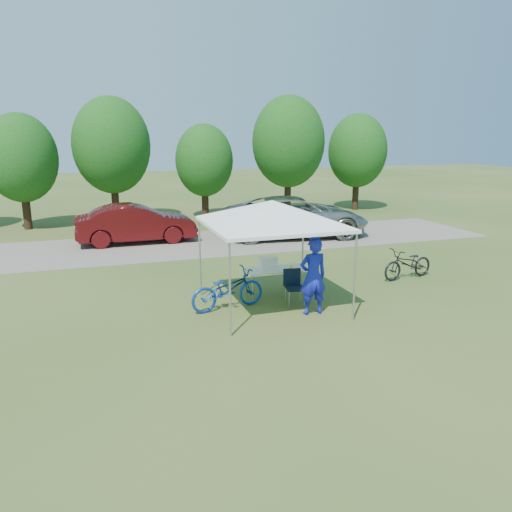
{
  "coord_description": "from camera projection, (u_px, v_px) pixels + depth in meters",
  "views": [
    {
      "loc": [
        -4.19,
        -11.3,
        4.28
      ],
      "look_at": [
        0.25,
        2.0,
        0.85
      ],
      "focal_mm": 35.0,
      "sensor_mm": 36.0,
      "label": 1
    }
  ],
  "objects": [
    {
      "name": "treeline",
      "position": [
        169.0,
        150.0,
        24.73
      ],
      "size": [
        24.89,
        4.28,
        6.3
      ],
      "color": "#382314",
      "rests_on": "ground"
    },
    {
      "name": "minivan",
      "position": [
        295.0,
        216.0,
        21.27
      ],
      "size": [
        6.51,
        3.69,
        1.72
      ],
      "primitive_type": "imported",
      "rotation": [
        0.0,
        0.0,
        1.43
      ],
      "color": "#AAABA7",
      "rests_on": "gravel_strip"
    },
    {
      "name": "ice_cream_cup",
      "position": [
        291.0,
        267.0,
        13.61
      ],
      "size": [
        0.08,
        0.08,
        0.06
      ],
      "primitive_type": "cylinder",
      "color": "gold",
      "rests_on": "folding_table"
    },
    {
      "name": "sedan",
      "position": [
        136.0,
        224.0,
        20.04
      ],
      "size": [
        4.72,
        1.69,
        1.55
      ],
      "primitive_type": "imported",
      "rotation": [
        0.0,
        0.0,
        1.58
      ],
      "color": "#570E11",
      "rests_on": "gravel_strip"
    },
    {
      "name": "gravel_strip",
      "position": [
        203.0,
        243.0,
        20.08
      ],
      "size": [
        24.0,
        5.0,
        0.02
      ],
      "primitive_type": "cube",
      "color": "gray",
      "rests_on": "ground"
    },
    {
      "name": "bike_blue",
      "position": [
        228.0,
        289.0,
        12.46
      ],
      "size": [
        2.05,
        1.04,
        1.03
      ],
      "primitive_type": "imported",
      "rotation": [
        0.0,
        0.0,
        1.76
      ],
      "color": "#113A9C",
      "rests_on": "ground"
    },
    {
      "name": "ground",
      "position": [
        271.0,
        307.0,
        12.71
      ],
      "size": [
        100.0,
        100.0,
        0.0
      ],
      "primitive_type": "plane",
      "color": "#2D5119",
      "rests_on": "ground"
    },
    {
      "name": "folding_chair",
      "position": [
        294.0,
        283.0,
        12.89
      ],
      "size": [
        0.52,
        0.54,
        0.9
      ],
      "rotation": [
        0.0,
        0.0,
        -0.15
      ],
      "color": "black",
      "rests_on": "ground"
    },
    {
      "name": "canopy",
      "position": [
        272.0,
        203.0,
        12.08
      ],
      "size": [
        4.53,
        4.53,
        3.0
      ],
      "color": "#A5A5AA",
      "rests_on": "ground"
    },
    {
      "name": "bike_dark",
      "position": [
        408.0,
        264.0,
        15.09
      ],
      "size": [
        1.89,
        0.92,
        0.95
      ],
      "primitive_type": "imported",
      "rotation": [
        0.0,
        0.0,
        -1.41
      ],
      "color": "black",
      "rests_on": "ground"
    },
    {
      "name": "cooler",
      "position": [
        268.0,
        263.0,
        13.42
      ],
      "size": [
        0.47,
        0.32,
        0.34
      ],
      "color": "white",
      "rests_on": "folding_table"
    },
    {
      "name": "folding_table",
      "position": [
        278.0,
        270.0,
        13.57
      ],
      "size": [
        1.78,
        0.74,
        0.73
      ],
      "color": "white",
      "rests_on": "ground"
    },
    {
      "name": "cyclist",
      "position": [
        313.0,
        276.0,
        12.03
      ],
      "size": [
        0.7,
        0.46,
        1.89
      ],
      "primitive_type": "imported",
      "rotation": [
        0.0,
        0.0,
        3.16
      ],
      "color": "#1620B7",
      "rests_on": "ground"
    }
  ]
}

